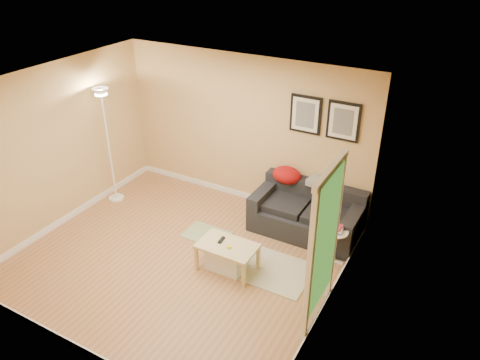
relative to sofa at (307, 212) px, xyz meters
The scene contains 25 objects.
floor 2.09m from the sofa, 132.05° to the right, with size 4.50×4.50×0.00m, color #AF734B.
ceiling 3.03m from the sofa, 132.05° to the right, with size 4.50×4.50×0.00m, color white.
wall_back 1.73m from the sofa, 161.19° to the left, with size 4.50×4.50×0.00m, color #DBAE70.
wall_front 3.90m from the sofa, 111.35° to the right, with size 4.50×4.50×0.00m, color #DBAE70.
wall_left 4.05m from the sofa, 157.15° to the right, with size 4.00×4.00×0.00m, color #DBAE70.
wall_right 1.99m from the sofa, 60.38° to the right, with size 4.00×4.00×0.00m, color #DBAE70.
baseboard_back 1.49m from the sofa, 161.57° to the left, with size 4.50×0.02×0.10m, color white.
baseboard_front 3.79m from the sofa, 111.41° to the right, with size 4.50×0.02×0.10m, color white.
baseboard_left 3.94m from the sofa, 157.09° to the right, with size 0.02×4.00×0.10m, color white.
baseboard_right 1.78m from the sofa, 60.66° to the right, with size 0.02×4.00×0.10m, color white.
sofa is the anchor object (origin of this frame).
red_throw 0.69m from the sofa, 150.13° to the left, with size 0.48×0.36×0.28m, color #A70F0F, non-canonical shape.
plaid_throw 0.50m from the sofa, 70.43° to the left, with size 0.42×0.26×0.10m, color tan, non-canonical shape.
framed_print_left 1.52m from the sofa, 123.99° to the left, with size 0.50×0.04×0.60m, color black, non-canonical shape.
framed_print_right 1.52m from the sofa, 56.01° to the left, with size 0.50×0.04×0.60m, color black, non-canonical shape.
area_rug 1.21m from the sofa, 96.18° to the right, with size 1.25×0.85×0.01m, color #BFB597.
green_runner 1.64m from the sofa, 147.41° to the right, with size 0.70×0.50×0.01m, color #668C4C.
coffee_table 1.55m from the sofa, 114.09° to the right, with size 0.83×0.51×0.41m, color #E0C989, non-canonical shape.
remote_control 1.56m from the sofa, 119.00° to the right, with size 0.05×0.16×0.02m, color black.
tape_roll 1.57m from the sofa, 111.76° to the right, with size 0.07×0.07×0.03m, color yellow.
storage_bin 1.55m from the sofa, 114.76° to the right, with size 0.55×0.40×0.34m, color white, non-canonical shape.
side_table 0.83m from the sofa, 39.12° to the right, with size 0.36×0.36×0.54m, color white, non-canonical shape.
book_stack 0.85m from the sofa, 38.29° to the right, with size 0.16×0.21×0.07m, color #3A35A0, non-canonical shape.
floor_lamp 3.50m from the sofa, 168.29° to the right, with size 0.27×0.27×2.07m, color white, non-canonical shape.
doorway 1.98m from the sofa, 63.98° to the right, with size 0.12×1.01×2.13m, color white, non-canonical shape.
Camera 1 is at (3.44, -4.37, 4.31)m, focal length 34.55 mm.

